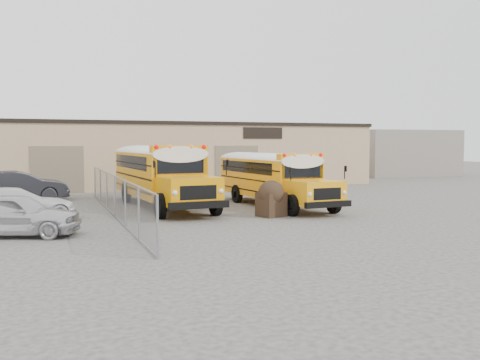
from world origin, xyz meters
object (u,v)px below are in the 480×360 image
object	(u,v)px
school_bus_left	(131,166)
tarp_bundle	(271,198)
car_white	(15,205)
car_silver	(14,214)
car_dark	(19,186)
school_bus_right	(228,170)

from	to	relation	value
school_bus_left	tarp_bundle	distance (m)	12.65
car_white	school_bus_left	bearing A→B (deg)	-45.21
school_bus_left	car_silver	bearing A→B (deg)	-114.61
tarp_bundle	car_dark	distance (m)	14.62
tarp_bundle	car_white	world-z (taller)	tarp_bundle
school_bus_right	car_white	size ratio (longest dim) A/B	1.95
school_bus_left	school_bus_right	distance (m)	5.98
tarp_bundle	car_silver	size ratio (longest dim) A/B	0.36
tarp_bundle	car_white	bearing A→B (deg)	168.51
school_bus_right	tarp_bundle	world-z (taller)	school_bus_right
school_bus_right	car_silver	size ratio (longest dim) A/B	2.15
school_bus_left	car_white	distance (m)	11.67
car_white	car_silver	bearing A→B (deg)	169.52
school_bus_left	car_dark	world-z (taller)	school_bus_left
school_bus_left	car_silver	size ratio (longest dim) A/B	2.46
school_bus_right	car_white	distance (m)	13.78
tarp_bundle	car_silver	bearing A→B (deg)	-172.10
school_bus_right	school_bus_left	bearing A→B (deg)	155.06
school_bus_left	car_dark	distance (m)	6.67
car_silver	car_dark	distance (m)	11.60
tarp_bundle	school_bus_right	bearing A→B (deg)	82.17
car_dark	car_silver	bearing A→B (deg)	175.53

